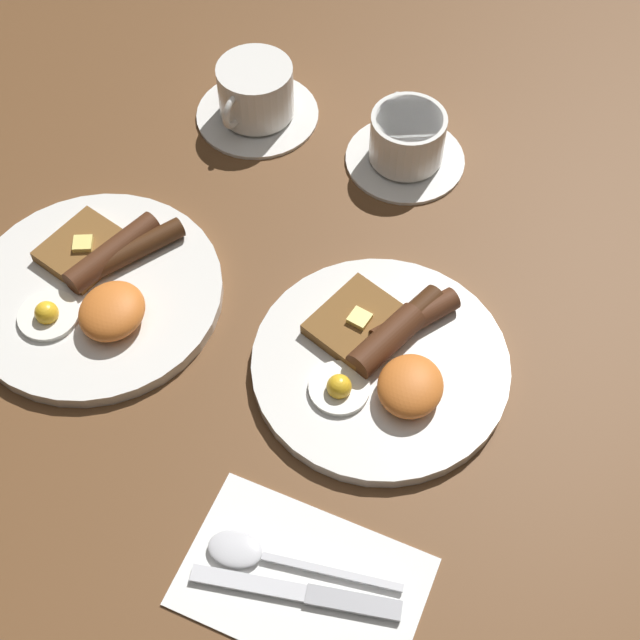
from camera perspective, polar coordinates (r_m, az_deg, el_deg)
ground_plane at (r=0.90m, az=3.85°, el=-3.13°), size 3.00×3.00×0.00m
breakfast_plate_near at (r=0.89m, az=4.06°, el=-2.54°), size 0.26×0.26×0.05m
breakfast_plate_far at (r=0.97m, az=-14.01°, el=1.95°), size 0.27×0.27×0.05m
teacup_near at (r=1.06m, az=5.57°, el=11.29°), size 0.14×0.14×0.07m
teacup_far at (r=1.11m, az=-4.14°, el=14.11°), size 0.15×0.15×0.07m
napkin at (r=0.81m, az=-1.28°, el=-16.32°), size 0.15×0.22×0.01m
knife at (r=0.80m, az=-0.79°, el=-17.14°), size 0.04×0.18×0.01m
spoon at (r=0.81m, az=-4.18°, el=-14.70°), size 0.04×0.18×0.01m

